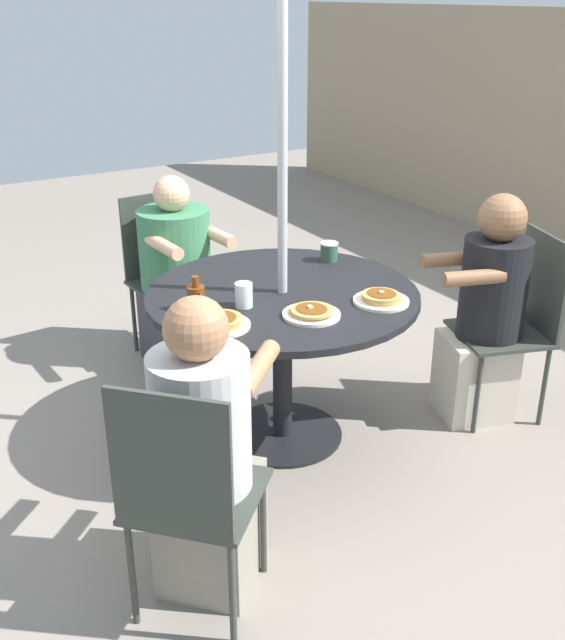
{
  "coord_description": "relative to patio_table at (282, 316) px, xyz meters",
  "views": [
    {
      "loc": [
        2.66,
        -1.61,
        1.99
      ],
      "look_at": [
        0.0,
        0.0,
        0.61
      ],
      "focal_mm": 42.0,
      "sensor_mm": 36.0,
      "label": 1
    }
  ],
  "objects": [
    {
      "name": "ground_plane",
      "position": [
        0.0,
        0.0,
        -0.63
      ],
      "size": [
        12.0,
        12.0,
        0.0
      ],
      "primitive_type": "plane",
      "color": "gray"
    },
    {
      "name": "patio_table",
      "position": [
        0.0,
        0.0,
        0.0
      ],
      "size": [
        1.23,
        1.23,
        0.75
      ],
      "color": "black",
      "rests_on": "ground"
    },
    {
      "name": "umbrella_pole",
      "position": [
        0.0,
        0.0,
        0.56
      ],
      "size": [
        0.04,
        0.04,
        2.39
      ],
      "primitive_type": "cylinder",
      "color": "#ADADB2",
      "rests_on": "ground"
    },
    {
      "name": "patio_chair_north",
      "position": [
        -1.18,
        -0.09,
        -0.11
      ],
      "size": [
        0.44,
        0.44,
        0.93
      ],
      "rotation": [
        0.0,
        0.0,
        -1.5
      ],
      "color": "#333833",
      "rests_on": "ground"
    },
    {
      "name": "diner_north",
      "position": [
        -1.0,
        -0.07,
        -0.15
      ],
      "size": [
        0.57,
        0.42,
        1.08
      ],
      "rotation": [
        0.0,
        0.0,
        -1.5
      ],
      "color": "#3D3D42",
      "rests_on": "ground"
    },
    {
      "name": "patio_chair_east",
      "position": [
        0.82,
        -0.86,
        -0.11
      ],
      "size": [
        0.58,
        0.58,
        0.93
      ],
      "rotation": [
        0.0,
        0.0,
        0.76
      ],
      "color": "#333833",
      "rests_on": "ground"
    },
    {
      "name": "diner_east",
      "position": [
        0.7,
        -0.73,
        -0.12
      ],
      "size": [
        0.58,
        0.59,
        1.13
      ],
      "rotation": [
        0.0,
        0.0,
        0.76
      ],
      "color": "gray",
      "rests_on": "ground"
    },
    {
      "name": "patio_chair_south",
      "position": [
        0.38,
        1.12,
        -0.11
      ],
      "size": [
        0.53,
        0.53,
        0.93
      ],
      "rotation": [
        0.0,
        0.0,
        -3.47
      ],
      "color": "#333833",
      "rests_on": "ground"
    },
    {
      "name": "diner_south",
      "position": [
        0.33,
        0.96,
        -0.1
      ],
      "size": [
        0.44,
        0.52,
        1.14
      ],
      "rotation": [
        0.0,
        0.0,
        -3.47
      ],
      "color": "beige",
      "rests_on": "ground"
    },
    {
      "name": "pancake_plate_a",
      "position": [
        0.2,
        -0.41,
        0.14
      ],
      "size": [
        0.24,
        0.24,
        0.06
      ],
      "color": "silver",
      "rests_on": "patio_table"
    },
    {
      "name": "pancake_plate_b",
      "position": [
        0.3,
        -0.04,
        0.13
      ],
      "size": [
        0.24,
        0.24,
        0.05
      ],
      "color": "silver",
      "rests_on": "patio_table"
    },
    {
      "name": "pancake_plate_c",
      "position": [
        0.33,
        0.3,
        0.14
      ],
      "size": [
        0.24,
        0.24,
        0.05
      ],
      "color": "silver",
      "rests_on": "patio_table"
    },
    {
      "name": "syrup_bottle",
      "position": [
        -0.01,
        -0.42,
        0.18
      ],
      "size": [
        0.1,
        0.08,
        0.15
      ],
      "color": "#602D0F",
      "rests_on": "patio_table"
    },
    {
      "name": "coffee_cup",
      "position": [
        -0.24,
        0.41,
        0.17
      ],
      "size": [
        0.09,
        0.09,
        0.09
      ],
      "color": "#33513D",
      "rests_on": "patio_table"
    },
    {
      "name": "drinking_glass_a",
      "position": [
        0.06,
        -0.23,
        0.17
      ],
      "size": [
        0.08,
        0.08,
        0.11
      ],
      "primitive_type": "cylinder",
      "color": "silver",
      "rests_on": "patio_table"
    }
  ]
}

